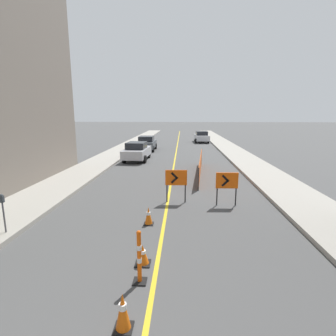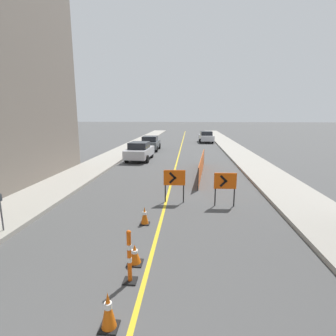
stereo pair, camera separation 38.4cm
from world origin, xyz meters
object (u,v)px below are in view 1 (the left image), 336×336
traffic_cone_fourth (123,312)px  arrow_barricade_secondary (227,182)px  traffic_cone_fifth (143,255)px  delineator_post_rear (139,260)px  parked_car_curb_mid (147,143)px  parked_car_curb_far (202,137)px  parking_meter_far_curb (3,205)px  traffic_cone_farthest (149,216)px  arrow_barricade_primary (176,179)px  parked_car_curb_near (137,151)px

traffic_cone_fourth → arrow_barricade_secondary: 7.55m
traffic_cone_fifth → delineator_post_rear: 0.83m
traffic_cone_fourth → parked_car_curb_mid: parked_car_curb_mid is taller
arrow_barricade_secondary → parked_car_curb_far: size_ratio=0.33×
delineator_post_rear → parking_meter_far_curb: bearing=156.1°
traffic_cone_farthest → parking_meter_far_curb: size_ratio=0.50×
arrow_barricade_secondary → parked_car_curb_far: parked_car_curb_far is taller
parked_car_curb_mid → parking_meter_far_curb: bearing=-95.1°
traffic_cone_fourth → arrow_barricade_secondary: (2.99, 6.90, 0.68)m
parking_meter_far_curb → arrow_barricade_primary: bearing=34.8°
delineator_post_rear → arrow_barricade_primary: arrow_barricade_primary is taller
parking_meter_far_curb → delineator_post_rear: bearing=-23.9°
arrow_barricade_secondary → traffic_cone_fifth: bearing=-124.1°
traffic_cone_farthest → parked_car_curb_mid: bearing=97.9°
traffic_cone_farthest → parking_meter_far_curb: (-4.47, -1.26, 0.76)m
traffic_cone_fifth → parking_meter_far_curb: (-4.65, 1.31, 0.81)m
delineator_post_rear → parked_car_curb_near: 17.01m
traffic_cone_fourth → parking_meter_far_curb: parking_meter_far_curb is taller
arrow_barricade_primary → parked_car_curb_near: bearing=105.8°
parked_car_curb_mid → parked_car_curb_far: size_ratio=0.98×
traffic_cone_farthest → parked_car_curb_near: 13.70m
parked_car_curb_mid → parked_car_curb_far: 11.30m
traffic_cone_fifth → parked_car_curb_mid: (-2.91, 22.37, 0.53)m
arrow_barricade_primary → traffic_cone_fifth: bearing=-101.2°
traffic_cone_fourth → parking_meter_far_curb: bearing=143.0°
arrow_barricade_secondary → parked_car_curb_near: (-5.83, 11.24, -0.24)m
traffic_cone_fourth → parked_car_curb_far: bearing=83.6°
parking_meter_far_curb → traffic_cone_fifth: bearing=-15.7°
parked_car_curb_far → delineator_post_rear: bearing=-99.7°
parked_car_curb_near → parked_car_curb_far: bearing=69.6°
parked_car_curb_mid → parked_car_curb_far: bearing=53.5°
parked_car_curb_near → delineator_post_rear: bearing=-77.2°
parked_car_curb_far → parked_car_curb_near: bearing=-116.3°
parked_car_curb_mid → parking_meter_far_curb: parked_car_curb_mid is taller
traffic_cone_fourth → parking_meter_far_curb: size_ratio=0.58×
delineator_post_rear → traffic_cone_fourth: bearing=-93.4°
traffic_cone_fourth → traffic_cone_farthest: 4.73m
arrow_barricade_primary → parking_meter_far_curb: size_ratio=1.16×
parking_meter_far_curb → traffic_cone_farthest: bearing=15.7°
arrow_barricade_primary → parked_car_curb_near: 11.51m
traffic_cone_fourth → arrow_barricade_primary: arrow_barricade_primary is taller
delineator_post_rear → arrow_barricade_secondary: (2.90, 5.52, 0.47)m
traffic_cone_fifth → parked_car_curb_far: size_ratio=0.12×
delineator_post_rear → parked_car_curb_far: 32.48m
traffic_cone_fourth → arrow_barricade_primary: size_ratio=0.50×
parking_meter_far_curb → parked_car_curb_mid: bearing=85.3°
traffic_cone_fourth → parked_car_curb_far: parked_car_curb_far is taller
traffic_cone_fifth → parking_meter_far_curb: bearing=164.3°
traffic_cone_fifth → parked_car_curb_near: bearing=100.2°
traffic_cone_farthest → traffic_cone_fifth: bearing=-86.2°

